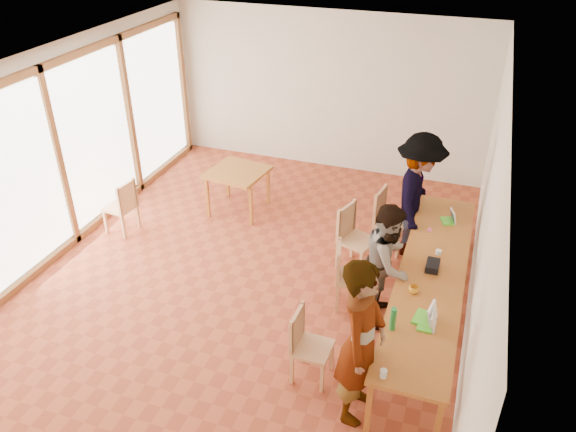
% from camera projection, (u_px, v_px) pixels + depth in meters
% --- Properties ---
extents(ground, '(8.00, 8.00, 0.00)m').
position_uv_depth(ground, '(249.00, 278.00, 8.05)').
color(ground, '#A94729').
rests_on(ground, ground).
extents(wall_back, '(6.00, 0.10, 3.00)m').
position_uv_depth(wall_back, '(328.00, 92.00, 10.53)').
color(wall_back, beige).
rests_on(wall_back, ground).
extents(wall_front, '(6.00, 0.10, 3.00)m').
position_uv_depth(wall_front, '(26.00, 429.00, 4.04)').
color(wall_front, beige).
rests_on(wall_front, ground).
extents(wall_right, '(0.10, 8.00, 3.00)m').
position_uv_depth(wall_right, '(486.00, 226.00, 6.43)').
color(wall_right, beige).
rests_on(wall_right, ground).
extents(window_wall, '(0.10, 8.00, 3.00)m').
position_uv_depth(window_wall, '(57.00, 154.00, 8.12)').
color(window_wall, white).
rests_on(window_wall, ground).
extents(ceiling, '(6.00, 8.00, 0.04)m').
position_uv_depth(ceiling, '(240.00, 69.00, 6.50)').
color(ceiling, white).
rests_on(ceiling, wall_back).
extents(communal_table, '(0.80, 4.00, 0.75)m').
position_uv_depth(communal_table, '(431.00, 276.00, 6.93)').
color(communal_table, '#BC7429').
rests_on(communal_table, ground).
extents(side_table, '(0.90, 0.90, 0.75)m').
position_uv_depth(side_table, '(238.00, 175.00, 9.40)').
color(side_table, '#BC7429').
rests_on(side_table, ground).
extents(chair_near, '(0.43, 0.43, 0.48)m').
position_uv_depth(chair_near, '(304.00, 338.00, 6.21)').
color(chair_near, '#E2AD71').
rests_on(chair_near, ground).
extents(chair_mid, '(0.51, 0.51, 0.49)m').
position_uv_depth(chair_mid, '(345.00, 269.00, 7.28)').
color(chair_mid, '#E2AD71').
rests_on(chair_mid, ground).
extents(chair_far, '(0.58, 0.58, 0.52)m').
position_uv_depth(chair_far, '(352.00, 230.00, 8.02)').
color(chair_far, '#E2AD71').
rests_on(chair_far, ground).
extents(chair_empty, '(0.52, 0.52, 0.52)m').
position_uv_depth(chair_empty, '(385.00, 213.00, 8.46)').
color(chair_empty, '#E2AD71').
rests_on(chair_empty, ground).
extents(chair_spare, '(0.47, 0.47, 0.48)m').
position_uv_depth(chair_spare, '(124.00, 202.00, 8.84)').
color(chair_spare, '#E2AD71').
rests_on(chair_spare, ground).
extents(person_near, '(0.51, 0.73, 1.92)m').
position_uv_depth(person_near, '(361.00, 342.00, 5.56)').
color(person_near, gray).
rests_on(person_near, ground).
extents(person_mid, '(0.75, 0.89, 1.63)m').
position_uv_depth(person_mid, '(388.00, 263.00, 6.97)').
color(person_mid, gray).
rests_on(person_mid, ground).
extents(person_far, '(0.75, 1.27, 1.93)m').
position_uv_depth(person_far, '(417.00, 196.00, 8.15)').
color(person_far, gray).
rests_on(person_far, ground).
extents(laptop_near, '(0.19, 0.23, 0.19)m').
position_uv_depth(laptop_near, '(429.00, 323.00, 6.04)').
color(laptop_near, '#56D72E').
rests_on(laptop_near, communal_table).
extents(laptop_mid, '(0.27, 0.30, 0.22)m').
position_uv_depth(laptop_mid, '(428.00, 316.00, 6.12)').
color(laptop_mid, '#56D72E').
rests_on(laptop_mid, communal_table).
extents(laptop_far, '(0.25, 0.26, 0.18)m').
position_uv_depth(laptop_far, '(450.00, 219.00, 7.92)').
color(laptop_far, '#56D72E').
rests_on(laptop_far, communal_table).
extents(yellow_mug, '(0.13, 0.13, 0.10)m').
position_uv_depth(yellow_mug, '(414.00, 289.00, 6.55)').
color(yellow_mug, orange).
rests_on(yellow_mug, communal_table).
extents(green_bottle, '(0.07, 0.07, 0.28)m').
position_uv_depth(green_bottle, '(393.00, 319.00, 5.97)').
color(green_bottle, '#1F8338').
rests_on(green_bottle, communal_table).
extents(clear_glass, '(0.07, 0.07, 0.09)m').
position_uv_depth(clear_glass, '(383.00, 374.00, 5.43)').
color(clear_glass, silver).
rests_on(clear_glass, communal_table).
extents(condiment_cup, '(0.08, 0.08, 0.06)m').
position_uv_depth(condiment_cup, '(438.00, 252.00, 7.24)').
color(condiment_cup, white).
rests_on(condiment_cup, communal_table).
extents(pink_phone, '(0.05, 0.10, 0.01)m').
position_uv_depth(pink_phone, '(430.00, 230.00, 7.74)').
color(pink_phone, '#D7477C').
rests_on(pink_phone, communal_table).
extents(black_pouch, '(0.16, 0.26, 0.09)m').
position_uv_depth(black_pouch, '(433.00, 266.00, 6.96)').
color(black_pouch, black).
rests_on(black_pouch, communal_table).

